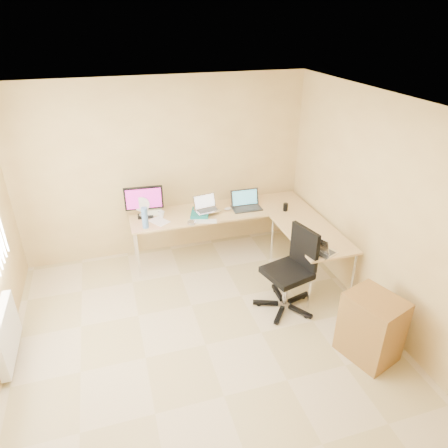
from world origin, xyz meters
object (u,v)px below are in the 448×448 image
object	(u,v)px
desk_fan	(142,207)
laptop_return	(326,245)
desk_main	(221,232)
mug	(161,214)
keyboard	(203,221)
monitor	(144,202)
laptop_black	(247,200)
office_chair	(287,274)
cabinet	(371,328)
water_bottle	(145,218)
laptop_center	(207,204)
desk_return	(310,255)

from	to	relation	value
desk_fan	laptop_return	size ratio (longest dim) A/B	0.95
desk_main	mug	world-z (taller)	mug
keyboard	desk_fan	world-z (taller)	desk_fan
monitor	laptop_return	xyz separation A→B (m)	(1.96, -1.62, -0.13)
laptop_black	office_chair	xyz separation A→B (m)	(0.02, -1.42, -0.36)
keyboard	mug	distance (m)	0.61
laptop_return	cabinet	bearing A→B (deg)	161.31
laptop_return	desk_fan	bearing A→B (deg)	28.57
laptop_black	water_bottle	distance (m)	1.52
laptop_return	cabinet	xyz separation A→B (m)	(0.05, -0.97, -0.47)
monitor	water_bottle	size ratio (longest dim) A/B	1.81
laptop_black	laptop_center	bearing A→B (deg)	-177.71
cabinet	desk_main	bearing A→B (deg)	91.90
monitor	laptop_center	xyz separation A→B (m)	(0.86, -0.19, -0.06)
desk_main	monitor	size ratio (longest dim) A/B	4.94
laptop_center	laptop_return	bearing A→B (deg)	-62.72
office_chair	monitor	bearing A→B (deg)	118.04
desk_main	laptop_center	size ratio (longest dim) A/B	7.78
laptop_return	desk_main	bearing A→B (deg)	8.14
laptop_center	office_chair	size ratio (longest dim) A/B	0.32
laptop_black	keyboard	size ratio (longest dim) A/B	1.08
desk_return	mug	world-z (taller)	mug
desk_return	keyboard	size ratio (longest dim) A/B	3.30
desk_return	cabinet	bearing A→B (deg)	-91.92
desk_main	monitor	bearing A→B (deg)	174.40
monitor	laptop_black	distance (m)	1.48
laptop_black	desk_fan	distance (m)	1.52
laptop_return	keyboard	bearing A→B (deg)	23.33
water_bottle	keyboard	bearing A→B (deg)	-4.69
laptop_black	office_chair	bearing A→B (deg)	-88.22
desk_return	office_chair	size ratio (longest dim) A/B	1.21
desk_fan	office_chair	bearing A→B (deg)	-33.50
desk_return	office_chair	world-z (taller)	office_chair
laptop_center	mug	distance (m)	0.66
mug	desk_return	bearing A→B (deg)	-28.82
water_bottle	cabinet	distance (m)	3.09
desk_main	laptop_black	size ratio (longest dim) A/B	6.22
keyboard	water_bottle	distance (m)	0.79
desk_fan	laptop_return	distance (m)	2.59
desk_main	office_chair	world-z (taller)	office_chair
desk_fan	monitor	bearing A→B (deg)	-28.35
laptop_black	mug	distance (m)	1.26
desk_main	water_bottle	bearing A→B (deg)	-168.27
desk_fan	cabinet	size ratio (longest dim) A/B	0.37
desk_main	desk_return	bearing A→B (deg)	-45.73
desk_main	desk_return	xyz separation A→B (m)	(0.98, -1.00, 0.00)
laptop_center	laptop_black	xyz separation A→B (m)	(0.61, 0.01, -0.03)
water_bottle	desk_fan	xyz separation A→B (m)	(0.00, 0.37, -0.00)
laptop_black	desk_fan	xyz separation A→B (m)	(-1.51, 0.21, 0.01)
laptop_black	cabinet	size ratio (longest dim) A/B	0.55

